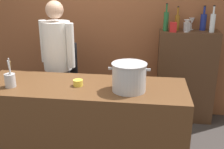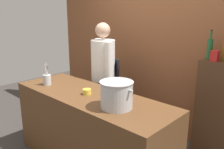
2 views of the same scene
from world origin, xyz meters
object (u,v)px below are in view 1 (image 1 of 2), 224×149
(wine_glass_tall, at_px, (187,23))
(spice_tin_red, at_px, (173,27))
(stockpot_large, at_px, (129,77))
(butter_jar, at_px, (78,83))
(wine_bottle_clear, at_px, (213,22))
(wine_bottle_cobalt, at_px, (203,21))
(wine_bottle_green, at_px, (166,21))
(wine_bottle_amber, at_px, (177,22))
(utensil_crock, at_px, (10,80))
(chef, at_px, (58,59))
(spice_tin_silver, at_px, (187,27))
(wine_glass_wide, at_px, (192,21))

(wine_glass_tall, height_order, spice_tin_red, wine_glass_tall)
(stockpot_large, bearing_deg, wine_glass_tall, 61.80)
(butter_jar, xyz_separation_m, wine_bottle_clear, (1.45, 1.15, 0.45))
(wine_bottle_cobalt, relative_size, wine_bottle_green, 0.91)
(butter_jar, bearing_deg, wine_glass_tall, 44.79)
(wine_bottle_amber, xyz_separation_m, wine_bottle_clear, (0.42, -0.09, 0.01))
(stockpot_large, relative_size, spice_tin_red, 3.15)
(wine_glass_tall, bearing_deg, utensil_crock, -145.08)
(chef, bearing_deg, utensil_crock, 100.73)
(stockpot_large, height_order, wine_bottle_green, wine_bottle_green)
(utensil_crock, bearing_deg, wine_glass_tall, 34.92)
(wine_glass_tall, bearing_deg, stockpot_large, -118.20)
(chef, relative_size, wine_bottle_green, 4.75)
(utensil_crock, xyz_separation_m, butter_jar, (0.64, 0.11, -0.04))
(stockpot_large, distance_m, wine_glass_tall, 1.38)
(wine_bottle_green, relative_size, wine_glass_tall, 2.21)
(stockpot_large, bearing_deg, wine_bottle_green, 73.05)
(utensil_crock, xyz_separation_m, wine_bottle_amber, (1.66, 1.36, 0.39))
(spice_tin_silver, bearing_deg, wine_bottle_clear, -14.20)
(wine_glass_tall, bearing_deg, wine_bottle_amber, 132.43)
(stockpot_large, distance_m, wine_bottle_green, 1.33)
(chef, height_order, wine_bottle_clear, chef)
(chef, relative_size, spice_tin_red, 13.51)
(chef, bearing_deg, spice_tin_red, -136.83)
(wine_glass_wide, bearing_deg, stockpot_large, -117.67)
(stockpot_large, distance_m, spice_tin_silver, 1.46)
(wine_bottle_amber, height_order, wine_bottle_clear, wine_bottle_clear)
(wine_bottle_clear, bearing_deg, wine_bottle_amber, 167.84)
(chef, height_order, spice_tin_red, chef)
(butter_jar, relative_size, spice_tin_red, 0.78)
(wine_bottle_green, distance_m, spice_tin_red, 0.13)
(wine_glass_tall, height_order, spice_tin_silver, wine_glass_tall)
(chef, distance_m, stockpot_large, 1.18)
(wine_bottle_clear, xyz_separation_m, spice_tin_red, (-0.48, -0.04, -0.06))
(wine_bottle_green, bearing_deg, wine_bottle_clear, -1.90)
(stockpot_large, relative_size, utensil_crock, 1.34)
(utensil_crock, xyz_separation_m, wine_bottle_green, (1.52, 1.29, 0.41))
(wine_bottle_cobalt, height_order, wine_bottle_clear, wine_bottle_clear)
(utensil_crock, relative_size, wine_bottle_cobalt, 0.91)
(utensil_crock, xyz_separation_m, wine_glass_wide, (1.86, 1.43, 0.39))
(wine_bottle_amber, bearing_deg, chef, -158.77)
(spice_tin_red, bearing_deg, wine_glass_wide, 38.70)
(chef, bearing_deg, wine_bottle_cobalt, -135.21)
(utensil_crock, bearing_deg, stockpot_large, 3.05)
(utensil_crock, height_order, wine_bottle_clear, wine_bottle_clear)
(butter_jar, xyz_separation_m, spice_tin_red, (0.96, 1.11, 0.38))
(stockpot_large, height_order, wine_bottle_clear, wine_bottle_clear)
(spice_tin_silver, bearing_deg, wine_glass_wide, 51.37)
(wine_bottle_clear, relative_size, spice_tin_silver, 3.24)
(butter_jar, xyz_separation_m, wine_bottle_amber, (1.02, 1.24, 0.43))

